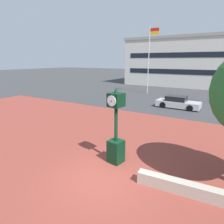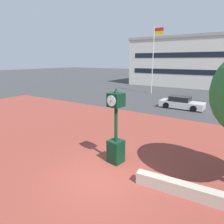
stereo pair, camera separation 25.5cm
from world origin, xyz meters
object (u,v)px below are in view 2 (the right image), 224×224
object	(u,v)px
car_street_mid	(181,103)
flagpole_primary	(154,56)
civic_building	(203,62)
street_clock	(116,133)

from	to	relation	value
car_street_mid	flagpole_primary	xyz separation A→B (m)	(-6.35, 7.41, 4.95)
flagpole_primary	civic_building	xyz separation A→B (m)	(4.16, 15.38, -0.88)
flagpole_primary	civic_building	distance (m)	15.96
civic_building	car_street_mid	bearing A→B (deg)	-84.50
street_clock	flagpole_primary	world-z (taller)	flagpole_primary
street_clock	car_street_mid	world-z (taller)	street_clock
car_street_mid	civic_building	distance (m)	23.25
street_clock	flagpole_primary	distance (m)	22.31
street_clock	civic_building	bearing A→B (deg)	102.42
car_street_mid	flagpole_primary	bearing A→B (deg)	-138.64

